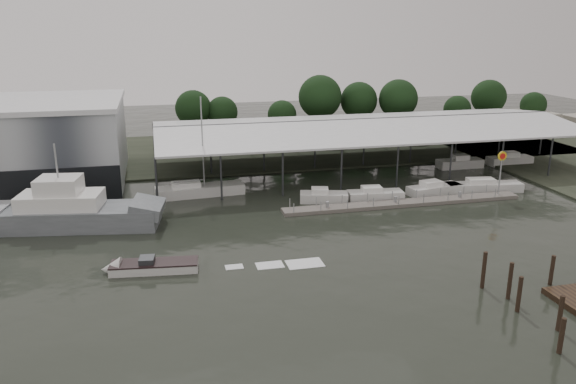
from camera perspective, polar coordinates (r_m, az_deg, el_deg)
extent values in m
plane|color=black|center=(50.99, 0.89, -5.90)|extent=(200.00, 200.00, 0.00)
cube|color=#363C2D|center=(90.50, -5.70, 4.18)|extent=(140.00, 30.00, 0.30)
cube|color=#A9AFB3|center=(78.71, -25.21, 4.42)|extent=(24.00, 20.00, 10.00)
cube|color=black|center=(69.80, -26.44, 0.31)|extent=(24.00, 0.30, 4.00)
cube|color=white|center=(77.91, -25.68, 8.15)|extent=(24.50, 20.50, 0.60)
cube|color=#2F3134|center=(80.03, 7.83, 7.32)|extent=(58.00, 0.40, 0.30)
cylinder|color=#2F3134|center=(64.35, -13.23, 1.07)|extent=(0.24, 0.24, 5.50)
cylinder|color=#2F3134|center=(86.75, -13.42, 5.05)|extent=(0.24, 0.24, 5.50)
cylinder|color=#2F3134|center=(104.19, 20.55, 6.34)|extent=(0.24, 0.24, 5.50)
cube|color=slate|center=(64.66, 11.65, -1.11)|extent=(28.00, 2.00, 0.40)
cylinder|color=gray|center=(59.44, 0.59, -1.74)|extent=(0.10, 0.10, 1.20)
cylinder|color=gray|center=(71.56, 20.86, 0.35)|extent=(0.10, 0.10, 1.20)
cube|color=gray|center=(64.10, 10.86, -0.75)|extent=(0.30, 0.30, 0.70)
cylinder|color=gray|center=(69.87, 20.73, 1.43)|extent=(0.16, 0.16, 5.00)
cylinder|color=yellow|center=(69.30, 20.94, 3.43)|extent=(1.10, 0.12, 1.10)
cylinder|color=red|center=(69.24, 20.97, 3.41)|extent=(0.70, 0.05, 0.70)
cube|color=#9C9689|center=(113.87, 22.79, 6.52)|extent=(10.00, 8.00, 4.00)
cube|color=slate|center=(60.24, -20.97, -2.53)|extent=(17.34, 7.51, 2.40)
cube|color=slate|center=(58.20, -14.10, -1.53)|extent=(3.91, 5.14, 1.80)
cube|color=white|center=(60.01, -22.07, -0.93)|extent=(8.43, 5.27, 1.80)
cube|color=white|center=(59.55, -22.24, 0.64)|extent=(4.53, 4.07, 1.61)
cylinder|color=gray|center=(58.99, -22.50, 2.88)|extent=(0.18, 0.18, 3.50)
cube|color=silver|center=(67.56, -8.90, 0.07)|extent=(10.53, 3.37, 1.40)
cube|color=white|center=(67.09, -10.33, 0.69)|extent=(3.44, 2.04, 0.80)
cylinder|color=gray|center=(66.23, -8.68, 4.91)|extent=(0.16, 0.16, 10.82)
cylinder|color=gray|center=(67.00, -10.09, 1.12)|extent=(3.50, 0.38, 0.12)
cube|color=silver|center=(47.99, -13.41, -7.43)|extent=(7.29, 2.82, 0.90)
cone|color=silver|center=(48.55, -17.52, -7.48)|extent=(1.82, 2.17, 2.00)
cube|color=black|center=(47.83, -13.44, -6.99)|extent=(7.30, 2.88, 0.12)
cube|color=#2F3134|center=(47.81, -14.14, -6.73)|extent=(1.36, 1.53, 0.50)
cube|color=silver|center=(47.76, -5.49, -7.58)|extent=(2.30, 1.50, 0.04)
cube|color=silver|center=(47.89, -1.87, -7.44)|extent=(3.10, 2.00, 0.04)
cube|color=silver|center=(48.20, 1.72, -7.27)|extent=(3.90, 2.50, 0.04)
cube|color=silver|center=(64.54, 3.67, -0.55)|extent=(5.83, 3.54, 1.10)
cube|color=white|center=(64.16, 3.25, 0.10)|extent=(2.26, 2.04, 0.70)
cube|color=silver|center=(65.80, 8.87, -0.38)|extent=(6.57, 2.88, 1.10)
cube|color=white|center=(65.39, 8.49, 0.26)|extent=(2.39, 1.84, 0.70)
cube|color=silver|center=(69.62, 14.65, 0.22)|extent=(7.11, 3.37, 1.10)
cube|color=white|center=(69.17, 14.33, 0.83)|extent=(2.64, 2.00, 0.70)
cube|color=silver|center=(72.46, 19.26, 0.46)|extent=(9.45, 3.51, 1.10)
cube|color=white|center=(71.99, 18.98, 1.05)|extent=(3.43, 2.05, 0.70)
cylinder|color=#2E2117|center=(45.03, 21.58, -8.74)|extent=(0.32, 0.32, 3.50)
cylinder|color=#2E2117|center=(42.11, 25.88, -11.38)|extent=(0.32, 0.32, 3.13)
cylinder|color=#2E2117|center=(43.45, 22.39, -9.94)|extent=(0.32, 0.32, 3.29)
cylinder|color=#2E2117|center=(46.09, 19.24, -7.83)|extent=(0.32, 0.32, 3.58)
cylinder|color=#2E2117|center=(48.70, 25.18, -7.53)|extent=(0.32, 0.32, 3.06)
cylinder|color=#2E2117|center=(39.53, 25.98, -13.37)|extent=(0.32, 0.32, 3.01)
cylinder|color=black|center=(97.13, -9.49, 6.13)|extent=(0.50, 0.50, 4.31)
sphere|color=#193214|center=(96.51, -9.60, 8.39)|extent=(6.04, 6.04, 6.04)
cylinder|color=black|center=(97.37, -6.63, 6.11)|extent=(0.50, 0.50, 3.76)
sphere|color=#193214|center=(96.82, -6.69, 8.07)|extent=(5.26, 5.26, 5.26)
cylinder|color=black|center=(96.19, -0.60, 6.01)|extent=(0.50, 0.50, 3.49)
sphere|color=#193214|center=(95.66, -0.61, 7.86)|extent=(4.89, 4.89, 4.89)
cylinder|color=black|center=(99.42, 3.23, 6.88)|extent=(0.50, 0.50, 5.35)
sphere|color=#193214|center=(98.71, 3.27, 9.63)|extent=(7.50, 7.50, 7.50)
cylinder|color=black|center=(102.58, 7.12, 6.89)|extent=(0.50, 0.50, 4.68)
sphere|color=#193214|center=(101.96, 7.21, 9.22)|extent=(6.55, 6.55, 6.55)
cylinder|color=black|center=(103.22, 11.00, 6.84)|extent=(0.50, 0.50, 4.91)
sphere|color=#193214|center=(102.58, 11.14, 9.27)|extent=(6.88, 6.88, 6.88)
cylinder|color=black|center=(107.21, 16.67, 6.41)|extent=(0.50, 0.50, 3.48)
sphere|color=#193214|center=(106.74, 16.81, 8.06)|extent=(4.87, 4.87, 4.87)
cylinder|color=black|center=(113.70, 19.52, 7.00)|extent=(0.50, 0.50, 4.61)
sphere|color=#193214|center=(113.14, 19.72, 9.07)|extent=(6.46, 6.46, 6.46)
cylinder|color=black|center=(117.82, 23.48, 6.61)|extent=(0.50, 0.50, 3.48)
sphere|color=#193214|center=(117.39, 23.66, 8.11)|extent=(4.87, 4.87, 4.87)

